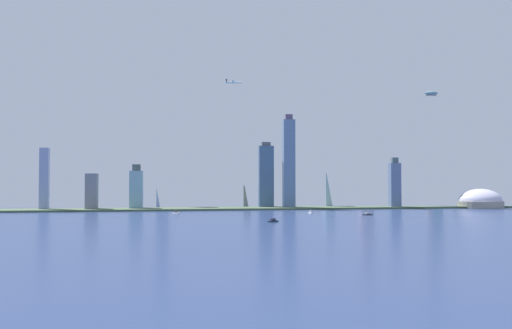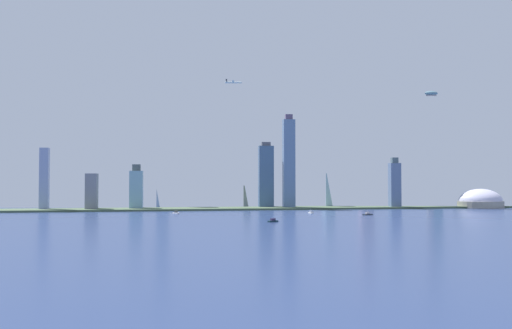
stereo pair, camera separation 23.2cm
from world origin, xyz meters
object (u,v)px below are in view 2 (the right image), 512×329
skyscraper_5 (289,163)px  skyscraper_6 (247,197)px  skyscraper_7 (163,161)px  skyscraper_8 (92,192)px  skyscraper_4 (434,178)px  observation_tower (429,126)px  boat_1 (273,221)px  boat_2 (311,212)px  stadium_dome (478,202)px  skyscraper_1 (266,176)px  skyscraper_2 (328,189)px  boat_3 (176,213)px  skyscraper_0 (395,185)px  skyscraper_3 (44,179)px  airplane (234,82)px  boat_0 (368,214)px  skyscraper_9 (136,189)px  skyscraper_10 (366,166)px

skyscraper_5 → skyscraper_6: 109.40m
skyscraper_7 → skyscraper_8: 158.68m
skyscraper_4 → observation_tower: bearing=-131.7°
boat_1 → boat_2: boat_2 is taller
stadium_dome → skyscraper_5: bearing=177.7°
skyscraper_7 → stadium_dome: bearing=-9.4°
skyscraper_1 → skyscraper_2: size_ratio=1.65×
stadium_dome → boat_3: (-581.30, -101.21, -9.37)m
skyscraper_0 → skyscraper_4: bearing=22.2°
skyscraper_0 → observation_tower: bearing=10.7°
skyscraper_3 → skyscraper_6: size_ratio=2.56×
observation_tower → skyscraper_4: bearing=48.3°
skyscraper_1 → airplane: size_ratio=4.01×
boat_0 → skyscraper_4: bearing=21.4°
skyscraper_0 → skyscraper_5: size_ratio=0.54×
skyscraper_0 → skyscraper_8: skyscraper_0 is taller
skyscraper_6 → boat_2: size_ratio=3.60×
skyscraper_4 → airplane: airplane is taller
skyscraper_5 → skyscraper_9: bearing=177.7°
boat_0 → skyscraper_6: bearing=99.5°
observation_tower → skyscraper_10: (-96.01, 86.43, -75.68)m
observation_tower → skyscraper_0: size_ratio=3.39×
skyscraper_4 → boat_2: (-298.61, -159.35, -54.77)m
skyscraper_8 → observation_tower: bearing=-0.4°
stadium_dome → skyscraper_5: (-372.77, 15.01, 73.46)m
observation_tower → skyscraper_4: observation_tower is taller
boat_1 → skyscraper_9: bearing=92.5°
skyscraper_5 → skyscraper_8: skyscraper_5 is taller
skyscraper_2 → boat_2: size_ratio=6.39×
skyscraper_9 → boat_0: skyscraper_9 is taller
skyscraper_1 → boat_1: skyscraper_1 is taller
skyscraper_7 → boat_2: skyscraper_7 is taller
stadium_dome → skyscraper_5: size_ratio=0.53×
skyscraper_8 → boat_0: size_ratio=3.82×
skyscraper_6 → skyscraper_8: 286.41m
skyscraper_7 → boat_2: size_ratio=15.20×
skyscraper_9 → skyscraper_10: bearing=8.8°
skyscraper_0 → boat_3: skyscraper_0 is taller
skyscraper_2 → skyscraper_5: size_ratio=0.43×
skyscraper_8 → boat_3: skyscraper_8 is taller
skyscraper_5 → airplane: airplane is taller
skyscraper_4 → skyscraper_7: bearing=173.4°
skyscraper_10 → boat_0: 302.78m
skyscraper_7 → boat_2: (236.10, -221.56, -88.37)m
skyscraper_1 → skyscraper_6: 60.93m
skyscraper_5 → skyscraper_7: size_ratio=0.98×
skyscraper_8 → skyscraper_10: (535.55, 81.93, 49.50)m
observation_tower → skyscraper_9: (-556.12, 15.21, -120.34)m
skyscraper_2 → skyscraper_7: size_ratio=0.42×
skyscraper_3 → skyscraper_6: (361.38, 46.91, -33.26)m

